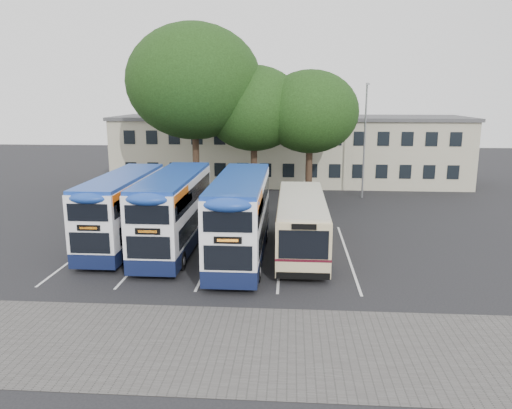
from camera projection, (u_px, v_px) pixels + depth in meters
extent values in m
plane|color=black|center=(284.00, 290.00, 21.38)|extent=(120.00, 120.00, 0.00)
cube|color=#595654|center=(221.00, 345.00, 16.65)|extent=(40.00, 6.00, 0.01)
cube|color=silver|center=(87.00, 249.00, 27.00)|extent=(0.12, 11.00, 0.01)
cube|color=silver|center=(150.00, 250.00, 26.75)|extent=(0.12, 11.00, 0.01)
cube|color=silver|center=(215.00, 252.00, 26.51)|extent=(0.12, 11.00, 0.01)
cube|color=silver|center=(280.00, 253.00, 26.26)|extent=(0.12, 11.00, 0.01)
cube|color=silver|center=(348.00, 255.00, 26.02)|extent=(0.12, 11.00, 0.01)
cube|color=#B5AF92|center=(289.00, 150.00, 47.02)|extent=(32.00, 8.00, 6.00)
cube|color=#4C4C4F|center=(289.00, 118.00, 46.36)|extent=(32.40, 8.40, 0.30)
cube|color=black|center=(288.00, 170.00, 43.39)|extent=(30.00, 0.06, 1.20)
cube|color=black|center=(289.00, 138.00, 42.78)|extent=(30.00, 0.06, 1.20)
cylinder|color=gray|center=(364.00, 142.00, 39.46)|extent=(0.14, 0.14, 9.00)
cube|color=gray|center=(367.00, 83.00, 38.48)|extent=(0.12, 0.80, 0.12)
cube|color=gray|center=(368.00, 84.00, 38.10)|extent=(0.25, 0.50, 0.12)
cylinder|color=black|center=(196.00, 159.00, 37.87)|extent=(0.50, 0.50, 6.69)
ellipsoid|color=black|center=(194.00, 82.00, 36.62)|extent=(9.94, 9.94, 8.45)
cylinder|color=black|center=(254.00, 168.00, 38.33)|extent=(0.50, 0.50, 5.26)
ellipsoid|color=black|center=(254.00, 108.00, 37.35)|extent=(7.47, 7.47, 6.35)
cylinder|color=black|center=(309.00, 170.00, 37.75)|extent=(0.50, 0.50, 5.10)
ellipsoid|color=black|center=(310.00, 112.00, 36.80)|extent=(7.18, 7.18, 6.10)
cube|color=#10183B|center=(125.00, 234.00, 27.54)|extent=(2.23, 9.37, 0.71)
cube|color=white|center=(123.00, 204.00, 27.16)|extent=(2.23, 9.37, 2.77)
cube|color=#1A3E9D|center=(121.00, 178.00, 26.85)|extent=(2.19, 9.18, 0.27)
cube|color=black|center=(125.00, 216.00, 27.59)|extent=(2.27, 8.30, 0.89)
cube|color=black|center=(122.00, 192.00, 27.03)|extent=(2.27, 8.84, 0.80)
cube|color=orange|center=(123.00, 195.00, 23.84)|extent=(0.02, 2.86, 0.49)
cube|color=black|center=(88.00, 228.00, 22.59)|extent=(1.07, 0.06, 0.27)
cylinder|color=black|center=(123.00, 225.00, 30.30)|extent=(0.27, 0.89, 0.89)
cylinder|color=black|center=(156.00, 225.00, 30.16)|extent=(0.27, 0.89, 0.89)
cylinder|color=black|center=(85.00, 255.00, 24.65)|extent=(0.27, 0.89, 0.89)
cylinder|color=black|center=(124.00, 255.00, 24.51)|extent=(0.27, 0.89, 0.89)
cube|color=red|center=(149.00, 189.00, 28.03)|extent=(0.02, 3.57, 0.76)
cube|color=#10183B|center=(175.00, 238.00, 26.82)|extent=(2.32, 9.75, 0.74)
cube|color=white|center=(174.00, 205.00, 26.43)|extent=(2.32, 9.75, 2.88)
cube|color=#1A3E9D|center=(173.00, 177.00, 26.11)|extent=(2.28, 9.56, 0.28)
cube|color=black|center=(175.00, 218.00, 26.87)|extent=(2.36, 8.64, 0.93)
cube|color=black|center=(173.00, 193.00, 26.29)|extent=(2.36, 9.20, 0.84)
cube|color=orange|center=(182.00, 196.00, 22.97)|extent=(0.02, 2.97, 0.51)
cube|color=black|center=(148.00, 231.00, 21.67)|extent=(1.11, 0.06, 0.28)
cylinder|color=black|center=(169.00, 227.00, 29.69)|extent=(0.28, 0.93, 0.93)
cylinder|color=black|center=(203.00, 228.00, 29.55)|extent=(0.28, 0.93, 0.93)
cylinder|color=black|center=(138.00, 260.00, 23.81)|extent=(0.28, 0.93, 0.93)
cylinder|color=black|center=(181.00, 261.00, 23.67)|extent=(0.28, 0.93, 0.93)
cube|color=#10183B|center=(241.00, 245.00, 25.44)|extent=(2.38, 10.00, 0.76)
cube|color=white|center=(240.00, 210.00, 25.03)|extent=(2.38, 10.00, 2.95)
cube|color=#1A3E9D|center=(240.00, 180.00, 24.70)|extent=(2.33, 9.80, 0.29)
cube|color=black|center=(241.00, 224.00, 25.49)|extent=(2.42, 8.86, 0.95)
cube|color=black|center=(240.00, 197.00, 24.89)|extent=(2.42, 9.43, 0.86)
cube|color=orange|center=(260.00, 201.00, 21.49)|extent=(0.02, 3.05, 0.52)
cube|color=black|center=(228.00, 240.00, 20.16)|extent=(1.14, 0.06, 0.29)
cylinder|color=black|center=(227.00, 233.00, 28.38)|extent=(0.29, 0.95, 0.95)
cylinder|color=black|center=(265.00, 234.00, 28.23)|extent=(0.29, 0.95, 0.95)
cylinder|color=black|center=(209.00, 270.00, 22.35)|extent=(0.29, 0.95, 0.95)
cylinder|color=black|center=(257.00, 272.00, 22.20)|extent=(0.29, 0.95, 0.95)
cube|color=beige|center=(301.00, 223.00, 26.33)|extent=(2.45, 9.79, 2.50)
cube|color=beige|center=(302.00, 199.00, 26.05)|extent=(2.35, 9.40, 0.20)
cube|color=black|center=(301.00, 213.00, 26.71)|extent=(2.49, 7.83, 0.88)
cube|color=#4F0F1C|center=(301.00, 231.00, 26.42)|extent=(2.48, 9.81, 0.12)
cube|color=black|center=(304.00, 245.00, 21.47)|extent=(2.15, 0.06, 1.27)
cylinder|color=black|center=(279.00, 262.00, 23.39)|extent=(0.29, 0.98, 0.98)
cylinder|color=black|center=(326.00, 263.00, 23.24)|extent=(0.29, 0.98, 0.98)
cylinder|color=black|center=(282.00, 227.00, 29.49)|extent=(0.29, 0.98, 0.98)
cylinder|color=black|center=(319.00, 228.00, 29.34)|extent=(0.29, 0.98, 0.98)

